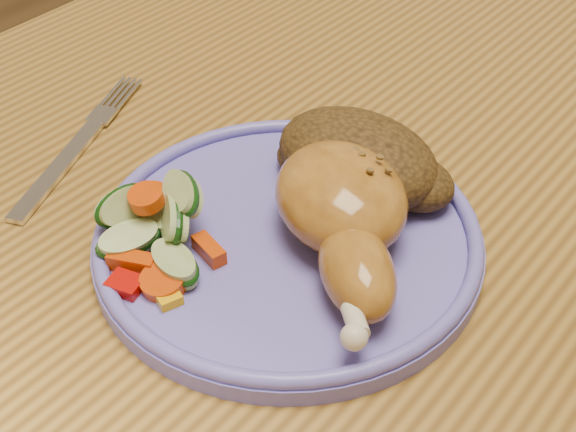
% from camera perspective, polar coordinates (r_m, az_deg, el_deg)
% --- Properties ---
extents(dining_table, '(0.90, 1.40, 0.75)m').
position_cam_1_polar(dining_table, '(0.61, 10.09, -5.76)').
color(dining_table, olive).
rests_on(dining_table, ground).
extents(plate, '(0.25, 0.25, 0.01)m').
position_cam_1_polar(plate, '(0.51, 0.00, -1.77)').
color(plate, '#625BBF').
rests_on(plate, dining_table).
extents(plate_rim, '(0.25, 0.25, 0.01)m').
position_cam_1_polar(plate_rim, '(0.51, 0.00, -0.86)').
color(plate_rim, '#625BBF').
rests_on(plate_rim, plate).
extents(chicken_leg, '(0.15, 0.15, 0.05)m').
position_cam_1_polar(chicken_leg, '(0.49, 4.03, 0.16)').
color(chicken_leg, '#AA6E23').
rests_on(chicken_leg, plate).
extents(rice_pilaf, '(0.13, 0.08, 0.05)m').
position_cam_1_polar(rice_pilaf, '(0.54, 5.19, 3.95)').
color(rice_pilaf, '#483012').
rests_on(rice_pilaf, plate).
extents(vegetable_pile, '(0.09, 0.10, 0.05)m').
position_cam_1_polar(vegetable_pile, '(0.50, -9.38, -0.82)').
color(vegetable_pile, '#A50A05').
rests_on(vegetable_pile, plate).
extents(fork, '(0.08, 0.16, 0.00)m').
position_cam_1_polar(fork, '(0.62, -14.89, 4.71)').
color(fork, silver).
rests_on(fork, dining_table).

